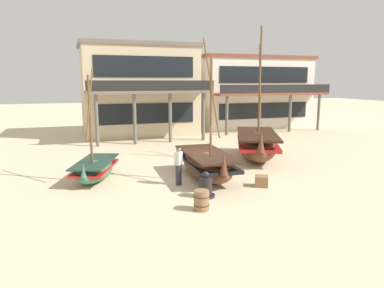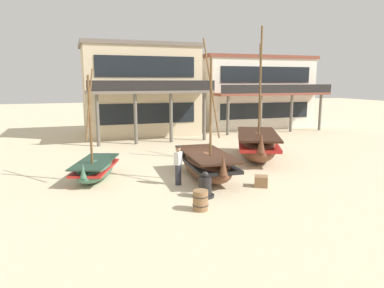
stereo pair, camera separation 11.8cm
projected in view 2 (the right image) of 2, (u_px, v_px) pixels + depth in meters
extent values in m
plane|color=beige|center=(199.00, 178.00, 16.14)|extent=(120.00, 120.00, 0.00)
ellipsoid|color=brown|center=(206.00, 166.00, 16.00)|extent=(2.01, 4.60, 1.17)
cube|color=black|center=(206.00, 162.00, 15.98)|extent=(2.02, 4.42, 0.14)
cube|color=#351E13|center=(206.00, 154.00, 15.91)|extent=(2.06, 4.51, 0.08)
cone|color=brown|center=(223.00, 165.00, 13.86)|extent=(0.37, 0.37, 0.82)
cylinder|color=brown|center=(211.00, 111.00, 15.03)|extent=(0.10, 0.10, 4.57)
cylinder|color=brown|center=(211.00, 86.00, 14.84)|extent=(0.20, 2.22, 4.11)
cube|color=brown|center=(204.00, 155.00, 16.25)|extent=(1.68, 0.25, 0.06)
ellipsoid|color=brown|center=(257.00, 146.00, 20.00)|extent=(4.26, 5.91, 1.47)
cube|color=red|center=(257.00, 143.00, 19.96)|extent=(4.18, 5.72, 0.18)
cube|color=#351E13|center=(258.00, 134.00, 19.88)|extent=(4.26, 5.84, 0.10)
cone|color=brown|center=(261.00, 142.00, 17.27)|extent=(0.55, 0.55, 1.03)
cylinder|color=brown|center=(260.00, 86.00, 18.73)|extent=(0.10, 0.10, 6.10)
cylinder|color=brown|center=(260.00, 79.00, 18.67)|extent=(1.09, 2.19, 3.87)
cube|color=brown|center=(257.00, 136.00, 20.31)|extent=(1.84, 0.99, 0.06)
ellipsoid|color=#427056|center=(96.00, 170.00, 15.89)|extent=(2.46, 3.72, 0.85)
cube|color=red|center=(95.00, 168.00, 15.87)|extent=(2.42, 3.60, 0.10)
cube|color=#243D2F|center=(95.00, 161.00, 15.82)|extent=(2.47, 3.67, 0.06)
cone|color=#427056|center=(83.00, 171.00, 14.18)|extent=(0.35, 0.35, 0.59)
cylinder|color=brown|center=(90.00, 123.00, 15.08)|extent=(0.10, 0.10, 4.01)
cylinder|color=brown|center=(89.00, 104.00, 14.94)|extent=(0.54, 1.33, 2.97)
cube|color=brown|center=(97.00, 162.00, 16.09)|extent=(1.27, 0.59, 0.06)
cylinder|color=#33333D|center=(178.00, 175.00, 15.02)|extent=(0.26, 0.26, 0.88)
cube|color=silver|center=(178.00, 158.00, 14.89)|extent=(0.41, 0.41, 0.54)
sphere|color=#A87A56|center=(178.00, 149.00, 14.82)|extent=(0.22, 0.22, 0.22)
cylinder|color=#2D2823|center=(178.00, 146.00, 14.80)|extent=(0.24, 0.24, 0.05)
cylinder|color=black|center=(205.00, 196.00, 13.50)|extent=(0.71, 0.71, 0.10)
cylinder|color=black|center=(205.00, 186.00, 13.43)|extent=(0.49, 0.49, 0.68)
sphere|color=black|center=(205.00, 175.00, 13.36)|extent=(0.27, 0.27, 0.27)
cylinder|color=olive|center=(200.00, 200.00, 12.07)|extent=(0.52, 0.52, 0.70)
torus|color=black|center=(200.00, 196.00, 12.04)|extent=(0.56, 0.56, 0.03)
torus|color=black|center=(200.00, 205.00, 12.09)|extent=(0.56, 0.56, 0.03)
cube|color=olive|center=(261.00, 181.00, 14.80)|extent=(0.73, 0.73, 0.45)
cube|color=beige|center=(140.00, 92.00, 29.06)|extent=(8.88, 5.34, 6.95)
cube|color=#70665B|center=(139.00, 46.00, 28.43)|extent=(9.23, 5.55, 0.30)
cube|color=black|center=(147.00, 114.00, 26.82)|extent=(7.46, 0.06, 1.53)
cube|color=black|center=(146.00, 67.00, 26.21)|extent=(7.46, 0.06, 1.53)
cube|color=#70665B|center=(150.00, 92.00, 25.38)|extent=(8.88, 2.53, 0.20)
cylinder|color=#666056|center=(98.00, 121.00, 23.67)|extent=(0.24, 0.24, 3.48)
cylinder|color=#666056|center=(136.00, 119.00, 24.47)|extent=(0.24, 0.24, 3.48)
cylinder|color=#666056|center=(171.00, 118.00, 25.28)|extent=(0.24, 0.24, 3.48)
cylinder|color=#666056|center=(204.00, 117.00, 26.08)|extent=(0.24, 0.24, 3.48)
cube|color=black|center=(154.00, 86.00, 24.17)|extent=(8.88, 0.08, 0.70)
cube|color=silver|center=(251.00, 94.00, 34.00)|extent=(10.43, 5.56, 6.29)
cube|color=brown|center=(252.00, 58.00, 33.42)|extent=(10.85, 5.78, 0.30)
cube|color=black|center=(265.00, 111.00, 31.63)|extent=(8.76, 0.06, 1.38)
cube|color=black|center=(267.00, 75.00, 31.08)|extent=(8.76, 0.06, 1.38)
cube|color=brown|center=(272.00, 94.00, 30.41)|extent=(10.43, 2.11, 0.20)
cylinder|color=#666056|center=(228.00, 116.00, 28.59)|extent=(0.24, 0.24, 3.15)
cylinder|color=#666056|center=(261.00, 115.00, 29.54)|extent=(0.24, 0.24, 3.15)
cylinder|color=#666056|center=(291.00, 114.00, 30.49)|extent=(0.24, 0.24, 3.15)
cylinder|color=#666056|center=(320.00, 113.00, 31.43)|extent=(0.24, 0.24, 3.15)
cube|color=black|center=(279.00, 89.00, 29.39)|extent=(10.43, 0.08, 0.70)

